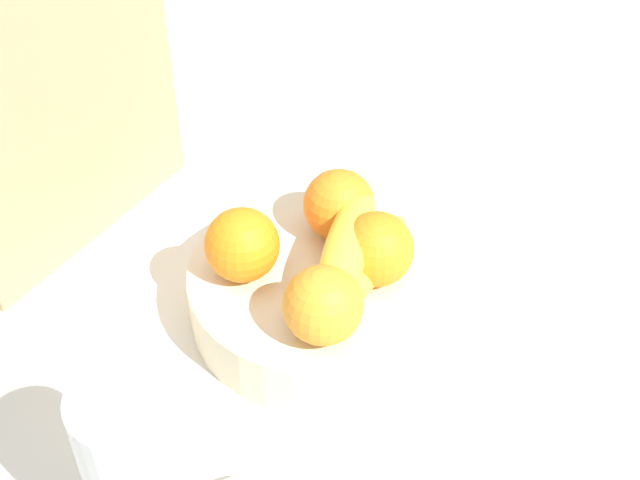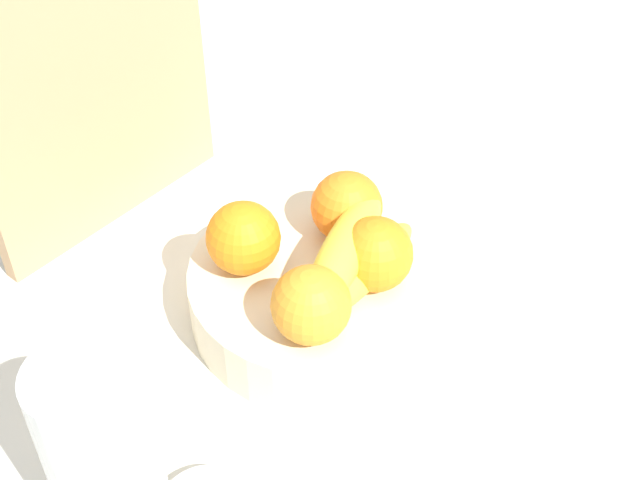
# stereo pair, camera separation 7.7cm
# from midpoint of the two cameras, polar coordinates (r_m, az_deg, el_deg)

# --- Properties ---
(ground_plane) EXTENTS (1.80, 1.40, 0.03)m
(ground_plane) POSITION_cam_midpoint_polar(r_m,az_deg,el_deg) (0.85, -1.63, -5.97)
(ground_plane) COLOR beige
(fruit_bowl) EXTENTS (0.25, 0.25, 0.06)m
(fruit_bowl) POSITION_cam_midpoint_polar(r_m,az_deg,el_deg) (0.83, -2.65, -3.64)
(fruit_bowl) COLOR beige
(fruit_bowl) RESTS_ON ground_plane
(orange_front_left) EXTENTS (0.07, 0.07, 0.07)m
(orange_front_left) POSITION_cam_midpoint_polar(r_m,az_deg,el_deg) (0.79, -7.90, -0.44)
(orange_front_left) COLOR orange
(orange_front_left) RESTS_ON fruit_bowl
(orange_front_right) EXTENTS (0.07, 0.07, 0.07)m
(orange_front_right) POSITION_cam_midpoint_polar(r_m,az_deg,el_deg) (0.73, -2.82, -4.44)
(orange_front_right) COLOR orange
(orange_front_right) RESTS_ON fruit_bowl
(orange_center) EXTENTS (0.07, 0.07, 0.07)m
(orange_center) POSITION_cam_midpoint_polar(r_m,az_deg,el_deg) (0.78, 0.89, -0.73)
(orange_center) COLOR orange
(orange_center) RESTS_ON fruit_bowl
(orange_back_left) EXTENTS (0.07, 0.07, 0.07)m
(orange_back_left) POSITION_cam_midpoint_polar(r_m,az_deg,el_deg) (0.83, -1.40, 2.22)
(orange_back_left) COLOR orange
(orange_back_left) RESTS_ON fruit_bowl
(banana_bunch) EXTENTS (0.17, 0.10, 0.06)m
(banana_bunch) POSITION_cam_midpoint_polar(r_m,az_deg,el_deg) (0.77, -0.73, -1.48)
(banana_bunch) COLOR yellow
(banana_bunch) RESTS_ON fruit_bowl
(cutting_board) EXTENTS (0.28, 0.03, 0.36)m
(cutting_board) POSITION_cam_midpoint_polar(r_m,az_deg,el_deg) (0.88, -18.90, 9.46)
(cutting_board) COLOR tan
(cutting_board) RESTS_ON ground_plane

